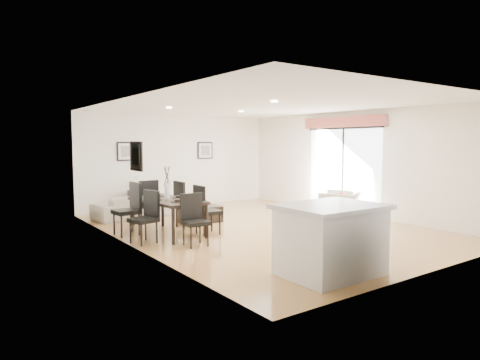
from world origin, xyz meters
TOP-DOWN VIEW (x-y plane):
  - ground at (0.00, 0.00)m, footprint 8.00×8.00m
  - wall_back at (0.00, 4.00)m, footprint 6.00×0.04m
  - wall_front at (0.00, -4.00)m, footprint 6.00×0.04m
  - wall_left at (-3.00, 0.00)m, footprint 0.04×8.00m
  - wall_right at (3.00, 0.00)m, footprint 0.04×8.00m
  - ceiling at (0.00, 0.00)m, footprint 6.00×8.00m
  - sofa at (-1.82, 2.89)m, footprint 2.11×1.06m
  - armchair at (2.34, -0.20)m, footprint 1.34×1.29m
  - courtyard_plant_a at (5.73, -1.09)m, footprint 0.69×0.62m
  - courtyard_plant_b at (5.90, 0.78)m, footprint 0.35×0.35m
  - dining_table at (-2.02, 0.57)m, footprint 1.06×1.84m
  - dining_chair_wnear at (-2.64, 0.15)m, footprint 0.53×0.53m
  - dining_chair_wfar at (-2.63, 1.01)m, footprint 0.51×0.51m
  - dining_chair_enear at (-1.40, 0.13)m, footprint 0.49×0.49m
  - dining_chair_efar at (-1.40, 1.01)m, footprint 0.47×0.47m
  - dining_chair_head at (-2.01, -0.52)m, footprint 0.46×0.46m
  - dining_chair_foot at (-2.01, 1.65)m, footprint 0.51×0.51m
  - vase at (-2.02, 0.57)m, footprint 0.88×1.35m
  - coffee_table at (-0.78, 1.37)m, footprint 0.98×0.63m
  - side_table at (-1.42, 3.68)m, footprint 0.51×0.51m
  - table_lamp at (-1.42, 3.68)m, footprint 0.20×0.20m
  - cushion at (2.25, -0.30)m, footprint 0.27×0.23m
  - kitchen_island at (-1.30, -3.23)m, footprint 1.46×1.13m
  - bar_stool at (-0.29, -3.23)m, footprint 0.41×0.41m
  - framed_print_back_left at (-1.60, 3.97)m, footprint 0.52×0.04m
  - framed_print_back_right at (0.90, 3.97)m, footprint 0.52×0.04m
  - framed_print_left_wall at (-2.97, -0.20)m, footprint 0.04×0.52m
  - sliding_door at (2.96, 0.30)m, footprint 0.12×2.70m
  - courtyard at (6.16, 0.87)m, footprint 6.00×6.00m

SIDE VIEW (x-z plane):
  - ground at x=0.00m, z-range 0.00..0.00m
  - coffee_table at x=-0.78m, z-range 0.00..0.38m
  - courtyard_plant_b at x=5.90m, z-range 0.00..0.58m
  - sofa at x=-1.82m, z-range 0.00..0.59m
  - side_table at x=-1.42m, z-range 0.00..0.59m
  - armchair at x=2.34m, z-range 0.00..0.67m
  - courtyard_plant_a at x=5.73m, z-range 0.00..0.69m
  - kitchen_island at x=-1.30m, z-range 0.01..1.02m
  - cushion at x=2.25m, z-range 0.38..0.66m
  - dining_chair_head at x=-2.01m, z-range 0.06..1.01m
  - dining_chair_wnear at x=-2.64m, z-range 0.06..1.04m
  - dining_chair_enear at x=-1.40m, z-range 0.06..1.08m
  - dining_chair_efar at x=-1.40m, z-range 0.06..1.10m
  - dining_chair_foot at x=-2.01m, z-range 0.06..1.11m
  - dining_chair_wfar at x=-2.63m, z-range 0.06..1.14m
  - dining_table at x=-2.02m, z-range 0.29..1.03m
  - bar_stool at x=-0.29m, z-range 0.32..1.23m
  - table_lamp at x=-1.42m, z-range 0.65..1.03m
  - courtyard at x=6.16m, z-range -0.08..1.92m
  - vase at x=-2.02m, z-range 0.67..1.36m
  - wall_back at x=0.00m, z-range 0.00..2.70m
  - wall_front at x=0.00m, z-range 0.00..2.70m
  - wall_left at x=-3.00m, z-range 0.00..2.70m
  - wall_right at x=3.00m, z-range 0.00..2.70m
  - framed_print_back_left at x=-1.60m, z-range 1.39..1.91m
  - framed_print_back_right at x=0.90m, z-range 1.39..1.91m
  - framed_print_left_wall at x=-2.97m, z-range 1.39..1.91m
  - sliding_door at x=2.96m, z-range 0.38..2.95m
  - ceiling at x=0.00m, z-range 2.69..2.71m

